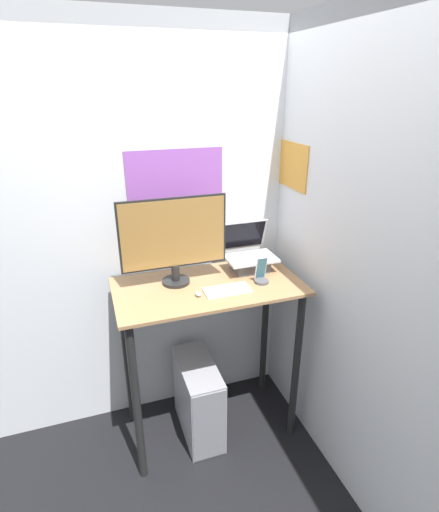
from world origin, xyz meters
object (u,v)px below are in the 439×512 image
(mouse, at_px, (198,294))
(computer_tower, at_px, (198,399))
(monitor, at_px, (174,239))
(laptop, at_px, (249,258))
(cell_phone, at_px, (261,276))
(keyboard, at_px, (227,290))

(mouse, relative_size, computer_tower, 0.10)
(monitor, bearing_deg, laptop, 4.32)
(monitor, relative_size, cell_phone, 3.79)
(keyboard, xyz_separation_m, mouse, (-0.18, 0.00, 0.00))
(laptop, distance_m, computer_tower, 1.02)
(laptop, relative_size, keyboard, 1.17)
(keyboard, bearing_deg, laptop, 45.13)
(laptop, height_order, mouse, laptop)
(monitor, relative_size, mouse, 11.92)
(monitor, bearing_deg, cell_phone, -18.33)
(cell_phone, xyz_separation_m, computer_tower, (-0.40, 0.06, -0.88))
(cell_phone, bearing_deg, computer_tower, 172.06)
(laptop, relative_size, mouse, 5.97)
(mouse, relative_size, cell_phone, 0.32)
(laptop, bearing_deg, keyboard, -134.87)
(keyboard, height_order, mouse, mouse)
(laptop, height_order, monitor, monitor)
(mouse, height_order, cell_phone, cell_phone)
(monitor, distance_m, keyboard, 0.43)
(laptop, relative_size, computer_tower, 0.58)
(monitor, xyz_separation_m, cell_phone, (0.49, -0.16, -0.24))
(monitor, xyz_separation_m, computer_tower, (0.09, -0.11, -1.12))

